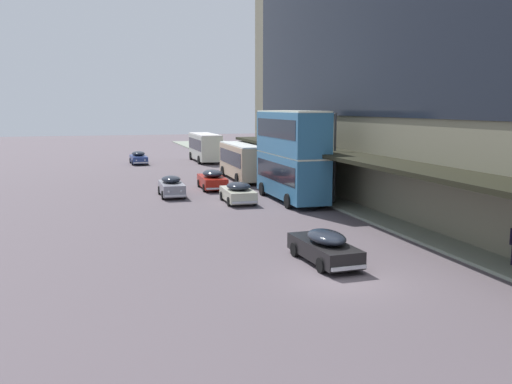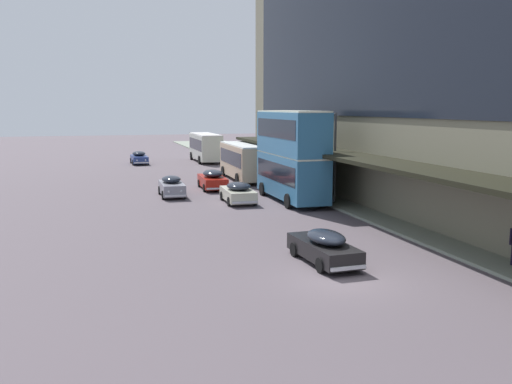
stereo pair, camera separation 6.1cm
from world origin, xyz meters
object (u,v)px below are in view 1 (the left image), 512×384
Objects in this scene: transit_bus_kerbside_rear at (244,159)px; street_lamp at (332,150)px; sedan_oncoming_rear at (212,179)px; transit_bus_kerbside_front at (291,153)px; sedan_oncoming_front at (238,192)px; transit_bus_kerbside_far at (205,146)px; sedan_second_near at (171,186)px; sedan_lead_mid at (325,247)px; sedan_trailing_near at (139,158)px.

street_lamp reaches higher than transit_bus_kerbside_rear.
sedan_oncoming_rear is 11.74m from street_lamp.
transit_bus_kerbside_front reaches higher than sedan_oncoming_front.
transit_bus_kerbside_front reaches higher than transit_bus_kerbside_far.
sedan_second_near is at bearing -106.56° from transit_bus_kerbside_far.
transit_bus_kerbside_rear is at bearing -90.13° from transit_bus_kerbside_far.
transit_bus_kerbside_rear is 28.58m from sedan_lead_mid.
sedan_second_near is at bearing 147.40° from street_lamp.
sedan_oncoming_rear reaches higher than sedan_oncoming_front.
transit_bus_kerbside_far is 1.96× the size of sedan_lead_mid.
sedan_second_near is at bearing -142.54° from sedan_oncoming_rear.
sedan_trailing_near is 25.64m from sedan_second_near.
sedan_second_near is at bearing -89.39° from sedan_trailing_near.
transit_bus_kerbside_far reaches higher than sedan_second_near.
sedan_oncoming_front is at bearing -96.99° from transit_bus_kerbside_far.
sedan_oncoming_rear is (-4.13, 7.44, -2.65)m from transit_bus_kerbside_front.
sedan_oncoming_front is 7.18m from street_lamp.
transit_bus_kerbside_rear is 14.71m from street_lamp.
sedan_lead_mid is 15.61m from street_lamp.
transit_bus_kerbside_front reaches higher than sedan_oncoming_rear.
transit_bus_kerbside_far reaches higher than sedan_lead_mid.
transit_bus_kerbside_front is at bearing -89.87° from transit_bus_kerbside_far.
street_lamp reaches higher than sedan_oncoming_rear.
transit_bus_kerbside_far is 27.39m from sedan_second_near.
sedan_trailing_near is at bearing 94.96° from sedan_lead_mid.
sedan_second_near reaches higher than sedan_trailing_near.
sedan_trailing_near is at bearing -175.82° from transit_bus_kerbside_far.
sedan_trailing_near is at bearing 108.00° from street_lamp.
transit_bus_kerbside_front is 31.41m from sedan_trailing_near.
sedan_trailing_near is (-4.34, 29.87, 0.01)m from sedan_oncoming_front.
transit_bus_kerbside_far is at bearing 83.01° from sedan_oncoming_front.
street_lamp is (6.11, -2.28, 3.02)m from sedan_oncoming_front.
sedan_trailing_near is (-8.14, 30.22, -2.70)m from transit_bus_kerbside_front.
transit_bus_kerbside_front is 9.49m from sedan_second_near.
transit_bus_kerbside_rear is 1.56× the size of street_lamp.
sedan_oncoming_rear is at bearing 37.46° from sedan_second_near.
sedan_oncoming_front is (-3.69, -12.11, -1.16)m from transit_bus_kerbside_rear.
transit_bus_kerbside_far is 2.07× the size of sedan_oncoming_front.
sedan_second_near is 12.44m from street_lamp.
street_lamp is (10.17, -6.50, 2.99)m from sedan_second_near.
street_lamp reaches higher than sedan_second_near.
sedan_lead_mid is at bearing -90.05° from sedan_oncoming_rear.
sedan_trailing_near is at bearing 105.08° from transit_bus_kerbside_front.
sedan_trailing_near is (-8.03, 17.76, -1.15)m from transit_bus_kerbside_rear.
transit_bus_kerbside_far is at bearing 90.13° from transit_bus_kerbside_front.
sedan_second_near is (-7.87, 4.58, -2.68)m from transit_bus_kerbside_front.
transit_bus_kerbside_far is (0.04, 18.35, 0.06)m from transit_bus_kerbside_rear.
sedan_oncoming_rear is 23.25m from sedan_lead_mid.
sedan_oncoming_front is (-3.80, 0.35, -2.71)m from transit_bus_kerbside_front.
transit_bus_kerbside_front is at bearing -60.97° from sedan_oncoming_rear.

